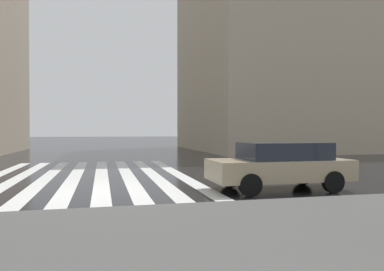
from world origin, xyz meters
The scene contains 4 objects.
ground_plane centered at (0.00, 0.00, 0.00)m, with size 220.00×220.00×0.00m, color black.
zebra_crossing centered at (4.00, 0.35, 0.00)m, with size 13.00×7.50×0.01m.
haussmann_block_corner centered at (21.08, -18.84, 12.59)m, with size 17.16×20.85×25.72m.
car_champagne centered at (-1.00, -5.30, 0.76)m, with size 1.85×4.10×1.41m.
Camera 1 is at (-10.93, -0.17, 1.74)m, focal length 34.46 mm.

